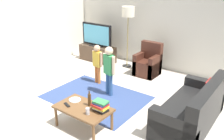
% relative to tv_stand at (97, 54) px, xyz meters
% --- Properties ---
extents(ground, '(7.80, 7.80, 0.00)m').
position_rel_tv_stand_xyz_m(ground, '(1.84, -2.30, -0.24)').
color(ground, beige).
extents(wall_back, '(6.00, 0.12, 2.70)m').
position_rel_tv_stand_xyz_m(wall_back, '(1.84, 0.70, 1.11)').
color(wall_back, silver).
rests_on(wall_back, ground).
extents(wall_left, '(0.12, 6.00, 2.70)m').
position_rel_tv_stand_xyz_m(wall_left, '(-1.16, -2.30, 1.11)').
color(wall_left, silver).
rests_on(wall_left, ground).
extents(area_rug, '(2.20, 1.60, 0.01)m').
position_rel_tv_stand_xyz_m(area_rug, '(1.58, -1.95, -0.24)').
color(area_rug, '#33477A').
rests_on(area_rug, ground).
extents(tv_stand, '(1.20, 0.44, 0.50)m').
position_rel_tv_stand_xyz_m(tv_stand, '(0.00, 0.00, 0.00)').
color(tv_stand, '#4C3828').
rests_on(tv_stand, ground).
extents(tv, '(1.10, 0.28, 0.71)m').
position_rel_tv_stand_xyz_m(tv, '(-0.00, -0.02, 0.60)').
color(tv, black).
rests_on(tv, tv_stand).
extents(couch, '(0.80, 1.80, 0.86)m').
position_rel_tv_stand_xyz_m(couch, '(3.72, -1.70, 0.05)').
color(couch, black).
rests_on(couch, ground).
extents(armchair, '(0.60, 0.60, 0.90)m').
position_rel_tv_stand_xyz_m(armchair, '(1.86, -0.04, 0.05)').
color(armchair, '#472319').
rests_on(armchair, ground).
extents(floor_lamp, '(0.36, 0.36, 1.78)m').
position_rel_tv_stand_xyz_m(floor_lamp, '(1.04, 0.15, 1.30)').
color(floor_lamp, '#262626').
rests_on(floor_lamp, ground).
extents(child_near_tv, '(0.34, 0.16, 1.01)m').
position_rel_tv_stand_xyz_m(child_near_tv, '(1.10, -1.32, 0.36)').
color(child_near_tv, orange).
rests_on(child_near_tv, ground).
extents(child_center, '(0.37, 0.20, 1.15)m').
position_rel_tv_stand_xyz_m(child_center, '(1.74, -1.66, 0.45)').
color(child_center, '#33598C').
rests_on(child_center, ground).
extents(coffee_table, '(1.00, 0.60, 0.42)m').
position_rel_tv_stand_xyz_m(coffee_table, '(2.16, -2.98, 0.13)').
color(coffee_table, brown).
rests_on(coffee_table, ground).
extents(book_stack, '(0.30, 0.23, 0.20)m').
position_rel_tv_stand_xyz_m(book_stack, '(2.48, -2.88, 0.27)').
color(book_stack, black).
rests_on(book_stack, coffee_table).
extents(bottle, '(0.06, 0.06, 0.29)m').
position_rel_tv_stand_xyz_m(bottle, '(2.21, -2.86, 0.30)').
color(bottle, '#4C3319').
rests_on(bottle, coffee_table).
extents(tv_remote, '(0.18, 0.10, 0.02)m').
position_rel_tv_stand_xyz_m(tv_remote, '(1.88, -3.10, 0.19)').
color(tv_remote, black).
rests_on(tv_remote, coffee_table).
extents(soda_can, '(0.07, 0.07, 0.12)m').
position_rel_tv_stand_xyz_m(soda_can, '(2.38, -3.10, 0.24)').
color(soda_can, silver).
rests_on(soda_can, coffee_table).
extents(plate, '(0.22, 0.22, 0.02)m').
position_rel_tv_stand_xyz_m(plate, '(1.86, -2.88, 0.18)').
color(plate, white).
rests_on(plate, coffee_table).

